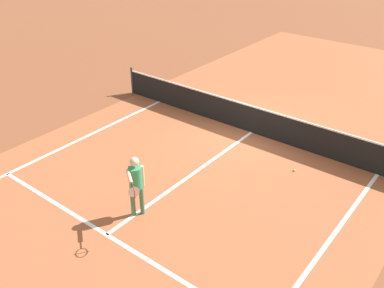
# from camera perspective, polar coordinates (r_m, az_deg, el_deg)

# --- Properties ---
(ground_plane) EXTENTS (60.00, 60.00, 0.00)m
(ground_plane) POSITION_cam_1_polar(r_m,az_deg,el_deg) (14.29, 7.98, 1.55)
(ground_plane) COLOR brown
(court_surface_inbounds) EXTENTS (10.62, 24.40, 0.00)m
(court_surface_inbounds) POSITION_cam_1_polar(r_m,az_deg,el_deg) (14.29, 7.98, 1.55)
(court_surface_inbounds) COLOR #9E5433
(court_surface_inbounds) RESTS_ON ground_plane
(line_sideline_left) EXTENTS (0.10, 11.89, 0.01)m
(line_sideline_left) POSITION_cam_1_polar(r_m,az_deg,el_deg) (13.24, -21.84, -2.88)
(line_sideline_left) COLOR white
(line_sideline_left) RESTS_ON ground_plane
(line_service_near) EXTENTS (8.22, 0.10, 0.01)m
(line_service_near) POSITION_cam_1_polar(r_m,az_deg,el_deg) (10.16, -11.38, -11.83)
(line_service_near) COLOR white
(line_service_near) RESTS_ON ground_plane
(line_center_service) EXTENTS (0.10, 6.40, 0.01)m
(line_center_service) POSITION_cam_1_polar(r_m,az_deg,el_deg) (11.98, 0.05, -4.05)
(line_center_service) COLOR white
(line_center_service) RESTS_ON ground_plane
(net) EXTENTS (11.16, 0.09, 1.07)m
(net) POSITION_cam_1_polar(r_m,az_deg,el_deg) (14.07, 8.11, 3.32)
(net) COLOR #33383D
(net) RESTS_ON ground_plane
(player_near) EXTENTS (0.90, 0.94, 1.61)m
(player_near) POSITION_cam_1_polar(r_m,az_deg,el_deg) (10.03, -7.55, -4.90)
(player_near) COLOR #3F7247
(player_near) RESTS_ON ground_plane
(tennis_ball_near_net) EXTENTS (0.07, 0.07, 0.07)m
(tennis_ball_near_net) POSITION_cam_1_polar(r_m,az_deg,el_deg) (12.44, 13.57, -3.41)
(tennis_ball_near_net) COLOR #CCE033
(tennis_ball_near_net) RESTS_ON ground_plane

